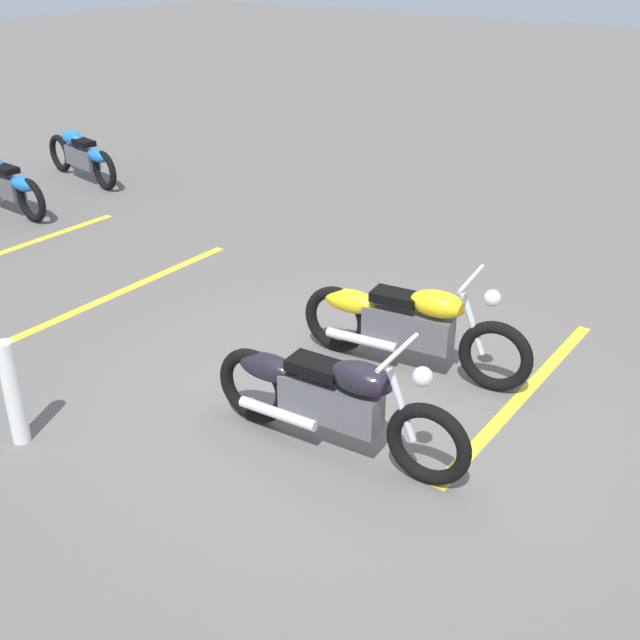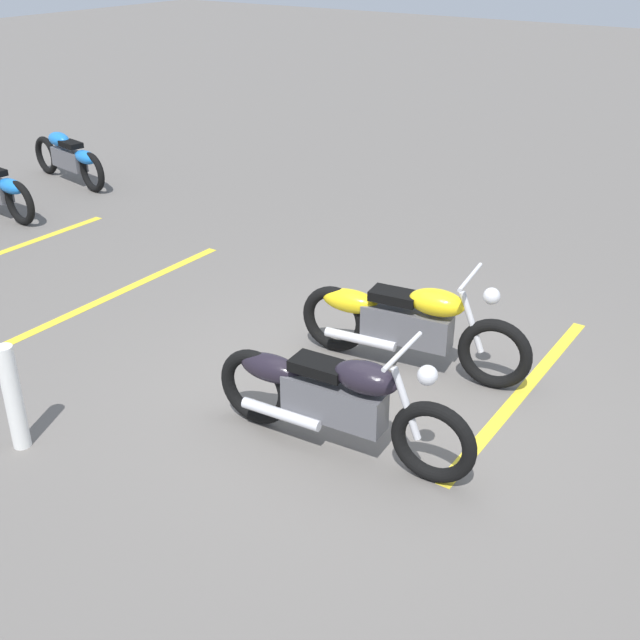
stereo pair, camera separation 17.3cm
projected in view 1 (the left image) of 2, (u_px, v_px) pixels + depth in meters
name	position (u px, v px, depth m)	size (l,w,h in m)	color
ground_plane	(356.00, 398.00, 6.95)	(60.00, 60.00, 0.00)	#66605B
motorcycle_bright_foreground	(407.00, 323.00, 7.22)	(2.22, 0.67, 1.04)	black
motorcycle_dark_foreground	(329.00, 398.00, 6.09)	(2.23, 0.62, 1.04)	black
motorcycle_row_far_left	(82.00, 155.00, 12.65)	(2.04, 0.49, 0.77)	black
motorcycle_row_left	(4.00, 183.00, 11.27)	(2.07, 0.33, 0.78)	black
bollard_post	(13.00, 393.00, 6.17)	(0.14, 0.14, 0.90)	white
parking_stripe_near	(523.00, 395.00, 6.99)	(3.20, 0.12, 0.01)	yellow
parking_stripe_mid	(126.00, 290.00, 9.00)	(3.20, 0.12, 0.01)	yellow
parking_stripe_far	(13.00, 249.00, 10.14)	(3.20, 0.12, 0.01)	yellow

